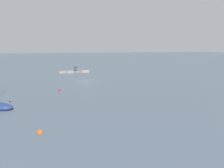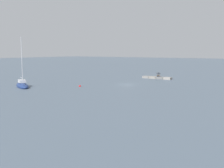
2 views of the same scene
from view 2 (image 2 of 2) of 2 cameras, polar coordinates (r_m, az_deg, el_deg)
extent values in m
plane|color=slate|center=(68.85, 3.05, -0.08)|extent=(500.00, 500.00, 0.00)
cube|color=gray|center=(82.06, 11.44, 1.15)|extent=(2.20, 1.69, 0.66)
cube|color=slate|center=(83.02, 9.98, 1.25)|extent=(2.20, 1.69, 0.66)
cube|color=gray|center=(84.03, 8.56, 1.34)|extent=(2.20, 1.69, 0.66)
cube|color=gray|center=(85.09, 7.17, 1.43)|extent=(2.20, 1.69, 0.66)
cube|color=#1E2333|center=(82.95, 9.74, 1.53)|extent=(0.40, 0.46, 0.16)
cube|color=gray|center=(83.20, 9.80, 1.67)|extent=(0.42, 0.26, 0.52)
sphere|color=tan|center=(83.17, 9.81, 1.92)|extent=(0.22, 0.22, 0.22)
cube|color=#1E2333|center=(83.20, 9.39, 1.56)|extent=(0.40, 0.46, 0.16)
cube|color=brown|center=(83.44, 9.46, 1.70)|extent=(0.42, 0.26, 0.52)
sphere|color=tan|center=(83.41, 9.46, 1.94)|extent=(0.22, 0.22, 0.22)
cylinder|color=black|center=(83.13, 9.58, 1.86)|extent=(0.02, 0.02, 1.05)
cone|color=black|center=(83.08, 9.59, 2.27)|extent=(1.38, 1.38, 0.24)
sphere|color=black|center=(83.07, 9.59, 2.37)|extent=(0.05, 0.05, 0.05)
ellipsoid|color=navy|center=(66.80, -18.04, -0.36)|extent=(8.50, 5.94, 1.43)
cube|color=silver|center=(67.09, -18.13, 0.56)|extent=(2.73, 2.34, 0.65)
cylinder|color=silver|center=(65.69, -18.13, 4.69)|extent=(0.14, 0.14, 10.39)
cylinder|color=silver|center=(67.39, -18.20, 1.22)|extent=(2.64, 1.43, 0.11)
sphere|color=black|center=(62.95, -17.49, -0.06)|extent=(0.19, 0.19, 0.19)
sphere|color=red|center=(64.90, -6.66, -0.46)|extent=(0.50, 0.50, 0.50)
camera|label=1|loc=(47.02, -43.54, 4.23)|focal=34.62mm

